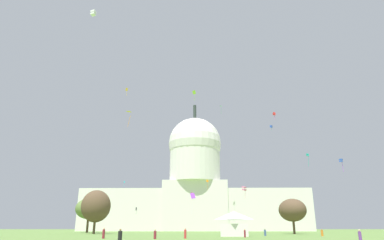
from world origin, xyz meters
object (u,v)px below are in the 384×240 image
(tree_west_far, at_px, (89,209))
(person_maroon_front_left, at_px, (155,235))
(person_denim_near_tree_west, at_px, (265,233))
(kite_magenta_low, at_px, (192,194))
(kite_red_high, at_px, (274,114))
(kite_blue_high, at_px, (271,126))
(person_purple_mid_left, at_px, (360,236))
(capitol_building, at_px, (195,185))
(kite_cyan_mid, at_px, (124,183))
(kite_yellow_mid, at_px, (130,113))
(person_black_edge_east, at_px, (120,237))
(person_maroon_back_right, at_px, (104,234))
(kite_green_high, at_px, (221,107))
(person_teal_back_center, at_px, (231,232))
(tree_west_mid, at_px, (96,206))
(kite_orange_mid, at_px, (207,182))
(kite_blue_low, at_px, (341,161))
(kite_white_high, at_px, (93,13))
(kite_black_low, at_px, (136,209))
(kite_turquoise_mid, at_px, (308,155))
(event_tent, at_px, (234,224))
(kite_gold_high, at_px, (127,90))
(person_red_front_right, at_px, (185,234))
(person_maroon_mid_center, at_px, (245,233))
(tree_east_near, at_px, (292,210))
(person_orange_edge_west, at_px, (322,233))
(kite_violet_low, at_px, (193,198))
(kite_pink_low, at_px, (244,189))
(kite_lime_high, at_px, (194,93))

(tree_west_far, relative_size, person_maroon_front_left, 9.33)
(person_denim_near_tree_west, bearing_deg, kite_magenta_low, -141.67)
(kite_red_high, xyz_separation_m, kite_blue_high, (6.23, 33.36, 5.25))
(person_purple_mid_left, relative_size, person_denim_near_tree_west, 0.99)
(capitol_building, xyz_separation_m, kite_cyan_mid, (-33.61, -23.60, -1.52))
(tree_west_far, xyz_separation_m, person_purple_mid_left, (62.12, -79.99, -7.80))
(kite_yellow_mid, bearing_deg, person_denim_near_tree_west, -39.20)
(kite_red_high, bearing_deg, person_black_edge_east, 151.75)
(person_maroon_back_right, distance_m, kite_green_high, 113.88)
(person_black_edge_east, relative_size, person_teal_back_center, 1.05)
(tree_west_far, height_order, tree_west_mid, tree_west_mid)
(kite_orange_mid, bearing_deg, person_purple_mid_left, -54.25)
(kite_green_high, bearing_deg, kite_blue_low, -111.88)
(person_maroon_back_right, xyz_separation_m, kite_blue_high, (50.12, 90.66, 45.92))
(kite_white_high, xyz_separation_m, kite_black_low, (-0.11, 76.56, -45.48))
(capitol_building, xyz_separation_m, kite_turquoise_mid, (36.97, -77.72, 0.17))
(event_tent, distance_m, person_denim_near_tree_west, 8.87)
(kite_gold_high, bearing_deg, person_teal_back_center, -6.82)
(person_red_front_right, relative_size, kite_blue_high, 0.62)
(kite_red_high, relative_size, kite_turquoise_mid, 0.69)
(person_maroon_mid_center, xyz_separation_m, kite_yellow_mid, (-26.50, 16.82, 29.59))
(kite_orange_mid, bearing_deg, kite_white_high, -87.52)
(person_black_edge_east, distance_m, kite_magenta_low, 113.78)
(kite_magenta_low, relative_size, kite_blue_high, 1.54)
(tree_west_mid, height_order, tree_east_near, tree_west_mid)
(kite_turquoise_mid, bearing_deg, kite_orange_mid, 37.04)
(person_black_edge_east, height_order, kite_blue_high, kite_blue_high)
(tree_west_mid, distance_m, person_orange_edge_west, 63.51)
(person_maroon_back_right, bearing_deg, capitol_building, 98.04)
(person_maroon_mid_center, bearing_deg, kite_violet_low, 66.29)
(kite_black_low, bearing_deg, person_purple_mid_left, -21.43)
(person_denim_near_tree_west, xyz_separation_m, kite_white_high, (-41.74, -4.75, 54.15))
(person_purple_mid_left, distance_m, kite_magenta_low, 109.19)
(person_purple_mid_left, bearing_deg, person_black_edge_east, 159.09)
(kite_pink_low, relative_size, kite_red_high, 0.99)
(person_maroon_mid_center, bearing_deg, kite_pink_low, 6.71)
(person_maroon_front_left, xyz_separation_m, kite_violet_low, (5.79, 17.01, 7.20))
(person_maroon_front_left, xyz_separation_m, kite_cyan_mid, (-28.37, 103.45, 21.56))
(person_purple_mid_left, height_order, kite_magenta_low, kite_magenta_low)
(kite_magenta_low, bearing_deg, person_black_edge_east, 14.65)
(tree_west_mid, xyz_separation_m, kite_blue_high, (64.93, 46.95, 38.84))
(kite_red_high, height_order, kite_black_low, kite_red_high)
(person_maroon_front_left, bearing_deg, kite_blue_high, 153.13)
(kite_yellow_mid, height_order, kite_red_high, kite_red_high)
(kite_turquoise_mid, bearing_deg, kite_blue_high, 0.15)
(person_denim_near_tree_west, relative_size, person_maroon_back_right, 0.87)
(kite_cyan_mid, relative_size, kite_blue_high, 1.10)
(person_red_front_right, distance_m, kite_black_low, 94.21)
(kite_white_high, xyz_separation_m, kite_violet_low, (25.82, 0.31, -46.96))
(kite_pink_low, relative_size, kite_lime_high, 0.75)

